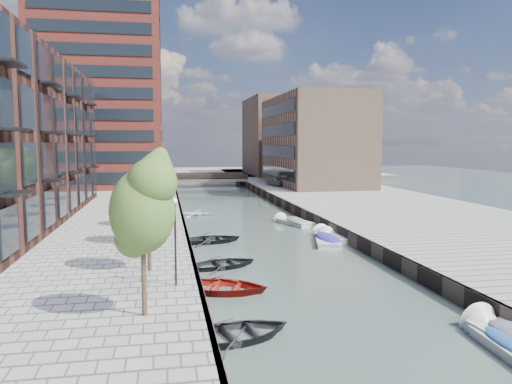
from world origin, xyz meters
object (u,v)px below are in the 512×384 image
object	(u,v)px
bridge	(209,179)
sloop_2	(221,292)
tree_2	(151,179)
motorboat_4	(292,222)
sloop_1	(237,339)
motorboat_2	(328,237)
tree_5	(156,165)
tree_3	(154,173)
tree_0	(142,206)
tree_4	(155,168)
motorboat_3	(327,240)
tree_1	(148,189)
car	(276,181)
sloop_4	(211,242)
sloop_3	(199,215)
tree_6	(157,162)
motorboat_0	(512,347)
sloop_0	(224,267)

from	to	relation	value
bridge	sloop_2	distance (m)	62.45
tree_2	motorboat_4	world-z (taller)	tree_2
tree_2	sloop_1	size ratio (longest dim) A/B	1.30
tree_2	motorboat_2	distance (m)	15.56
tree_5	tree_3	bearing A→B (deg)	-90.00
tree_0	tree_4	size ratio (longest dim) A/B	1.00
tree_2	sloop_1	distance (m)	15.90
sloop_2	motorboat_4	xyz separation A→B (m)	(9.11, 20.26, 0.19)
tree_3	motorboat_3	distance (m)	14.65
tree_1	motorboat_4	xyz separation A→B (m)	(12.72, 19.01, -5.12)
tree_0	car	distance (m)	58.89
tree_2	sloop_1	xyz separation A→B (m)	(3.56, -14.56, -5.31)
tree_2	sloop_4	world-z (taller)	tree_2
tree_5	tree_2	bearing A→B (deg)	-90.00
motorboat_4	tree_3	bearing A→B (deg)	-158.48
bridge	car	bearing A→B (deg)	-51.97
sloop_3	car	size ratio (longest dim) A/B	0.98
sloop_1	sloop_4	size ratio (longest dim) A/B	0.98
tree_0	tree_5	distance (m)	35.00
tree_2	motorboat_2	size ratio (longest dim) A/B	1.27
tree_5	sloop_4	size ratio (longest dim) A/B	1.27
tree_6	tree_1	bearing A→B (deg)	-90.00
bridge	motorboat_4	xyz separation A→B (m)	(4.22, -41.99, -1.20)
sloop_4	motorboat_3	world-z (taller)	motorboat_3
sloop_2	motorboat_0	distance (m)	13.51
motorboat_0	tree_6	bearing A→B (deg)	106.37
tree_5	motorboat_2	bearing A→B (deg)	-49.42
sloop_3	motorboat_0	distance (m)	37.83
sloop_0	car	distance (m)	47.15
sloop_0	sloop_1	xyz separation A→B (m)	(-0.80, -11.42, 0.00)
tree_0	sloop_3	size ratio (longest dim) A/B	1.49
tree_4	sloop_1	xyz separation A→B (m)	(3.56, -28.56, -5.31)
sloop_4	tree_3	bearing A→B (deg)	53.37
sloop_1	motorboat_2	world-z (taller)	motorboat_2
tree_4	sloop_0	xyz separation A→B (m)	(4.36, -17.15, -5.31)
tree_4	tree_0	bearing A→B (deg)	-90.00
tree_0	car	bearing A→B (deg)	72.27
tree_6	motorboat_2	size ratio (longest dim) A/B	1.27
tree_1	sloop_4	world-z (taller)	tree_1
bridge	motorboat_2	xyz separation A→B (m)	(5.33, -49.15, -1.30)
tree_2	sloop_1	bearing A→B (deg)	-76.26
tree_0	sloop_4	world-z (taller)	tree_0
tree_0	motorboat_4	xyz separation A→B (m)	(12.72, 26.01, -5.12)
tree_0	motorboat_4	world-z (taller)	tree_0
motorboat_2	car	bearing A→B (deg)	83.75
tree_6	motorboat_0	xyz separation A→B (m)	(13.38, -45.56, -5.12)
motorboat_2	tree_1	bearing A→B (deg)	-139.41
tree_1	motorboat_4	distance (m)	23.44
motorboat_3	motorboat_4	bearing A→B (deg)	92.77
car	motorboat_4	bearing A→B (deg)	-120.16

